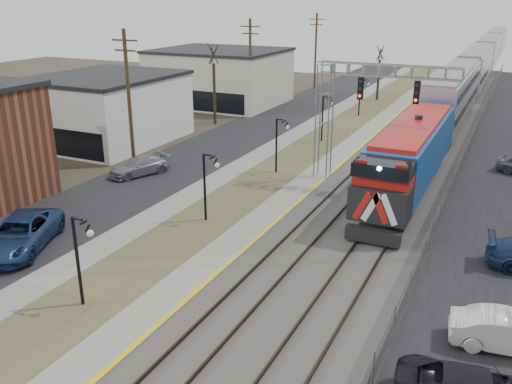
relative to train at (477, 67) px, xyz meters
The scene contains 18 objects.
street_west 43.09m from the train, 113.30° to the right, with size 7.00×120.00×0.04m, color black.
sidewalk 41.52m from the train, 107.57° to the right, with size 2.00×120.00×0.08m, color gray.
grass_median 40.71m from the train, 103.53° to the right, with size 4.00×120.00×0.06m, color #49522B.
platform 40.11m from the train, 99.35° to the right, with size 2.00×120.00×0.24m, color gray.
ballast_bed 39.61m from the train, 92.18° to the right, with size 8.00×120.00×0.20m, color #595651.
platform_edge 39.97m from the train, 98.10° to the right, with size 0.24×120.00×0.01m, color gold.
track_near 39.73m from the train, 95.07° to the right, with size 1.58×120.00×0.15m.
track_far 39.57m from the train, 90.00° to the right, with size 1.58×120.00×0.15m.
train is the anchor object (origin of this frame).
signal_gantry 46.76m from the train, 95.26° to the right, with size 9.00×1.07×8.15m.
lampposts 57.00m from the train, 99.59° to the right, with size 0.14×62.14×4.00m.
utility_poles 53.41m from the train, 112.01° to the right, with size 0.28×80.28×10.00m.
fence 39.63m from the train, 86.09° to the right, with size 0.04×120.00×1.60m, color gray.
buildings_west 56.83m from the train, 117.79° to the right, with size 14.00×67.00×7.00m.
bare_trees 39.94m from the train, 117.05° to the right, with size 12.30×42.30×5.95m.
car_lot_b 62.49m from the train, 83.92° to the right, with size 1.47×4.21×1.39m, color white.
car_street_a 65.79m from the train, 104.10° to the right, with size 2.71×5.88×1.64m, color navy.
car_street_b 54.45m from the train, 109.42° to the right, with size 1.80×4.42×1.28m, color gray.
Camera 1 is at (11.05, -6.54, 12.17)m, focal length 38.00 mm.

